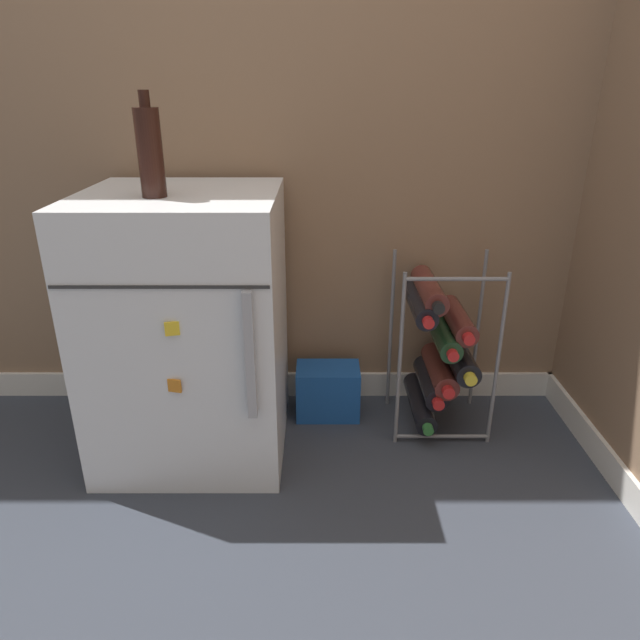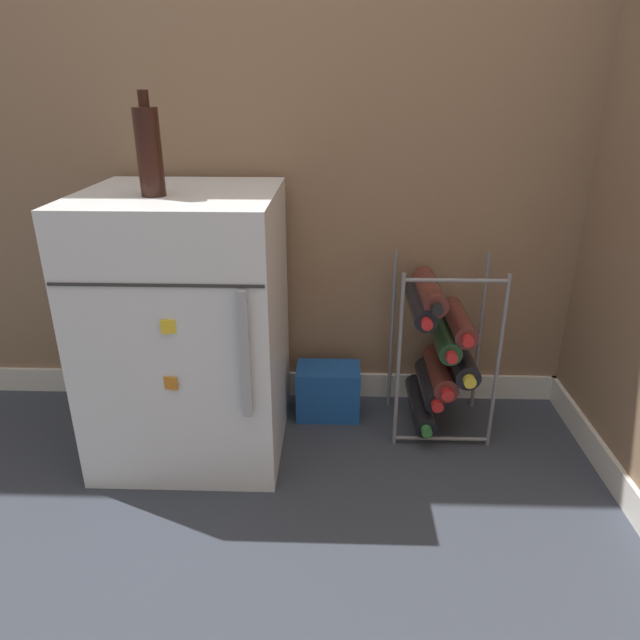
% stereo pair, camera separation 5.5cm
% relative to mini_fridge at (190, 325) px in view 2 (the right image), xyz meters
% --- Properties ---
extents(ground_plane, '(14.00, 14.00, 0.00)m').
position_rel_mini_fridge_xyz_m(ground_plane, '(0.40, -0.37, -0.40)').
color(ground_plane, '#333842').
extents(wall_back, '(6.66, 0.07, 2.50)m').
position_rel_mini_fridge_xyz_m(wall_back, '(0.40, 0.32, 0.84)').
color(wall_back, '#84664C').
rests_on(wall_back, ground_plane).
extents(mini_fridge, '(0.54, 0.55, 0.80)m').
position_rel_mini_fridge_xyz_m(mini_fridge, '(0.00, 0.00, 0.00)').
color(mini_fridge, silver).
rests_on(mini_fridge, ground_plane).
extents(wine_rack, '(0.31, 0.32, 0.57)m').
position_rel_mini_fridge_xyz_m(wine_rack, '(0.77, 0.10, -0.11)').
color(wine_rack, slate).
rests_on(wine_rack, ground_plane).
extents(soda_box, '(0.22, 0.14, 0.18)m').
position_rel_mini_fridge_xyz_m(soda_box, '(0.41, 0.16, -0.31)').
color(soda_box, '#194C9E').
rests_on(soda_box, ground_plane).
extents(fridge_top_bottle, '(0.06, 0.06, 0.26)m').
position_rel_mini_fridge_xyz_m(fridge_top_bottle, '(-0.04, -0.07, 0.51)').
color(fridge_top_bottle, black).
rests_on(fridge_top_bottle, mini_fridge).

